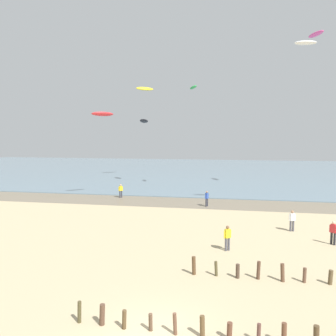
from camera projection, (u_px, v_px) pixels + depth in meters
The scene contains 15 objects.
wet_sand_strip at pixel (205, 203), 38.00m from camera, with size 120.00×6.09×0.01m, color #7A6D59.
sea at pixel (217, 170), 75.24m from camera, with size 160.00×70.00×0.10m, color slate.
groyne_near at pixel (233, 329), 12.41m from camera, with size 12.32×0.36×0.93m.
groyne_mid at pixel (323, 276), 17.09m from camera, with size 14.24×0.35×1.04m.
person_nearest_camera at pixel (207, 198), 36.30m from camera, with size 0.38×0.49×1.71m.
person_mid_beach at pixel (121, 190), 41.55m from camera, with size 0.48×0.39×1.71m.
person_right_flank at pixel (292, 220), 26.69m from camera, with size 0.55×0.31×1.71m.
person_far_down_beach at pixel (227, 237), 22.14m from camera, with size 0.48×0.39×1.71m.
person_trailing_behind at pixel (333, 232), 23.35m from camera, with size 0.46×0.40×1.71m.
kite_aloft_0 at pixel (144, 121), 53.37m from camera, with size 2.98×0.95×0.48m, color black.
kite_aloft_1 at pixel (193, 87), 46.55m from camera, with size 2.45×0.79×0.39m, color green.
kite_aloft_2 at pixel (306, 43), 31.09m from camera, with size 2.12×0.68×0.34m, color white.
kite_aloft_3 at pixel (102, 114), 39.45m from camera, with size 2.76×0.88×0.44m, color red.
kite_aloft_4 at pixel (316, 34), 43.61m from camera, with size 3.01×0.96×0.48m, color #E54C99.
kite_aloft_5 at pixel (145, 89), 58.60m from camera, with size 3.26×1.04×0.52m, color yellow.
Camera 1 is at (2.69, -11.47, 7.61)m, focal length 35.35 mm.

